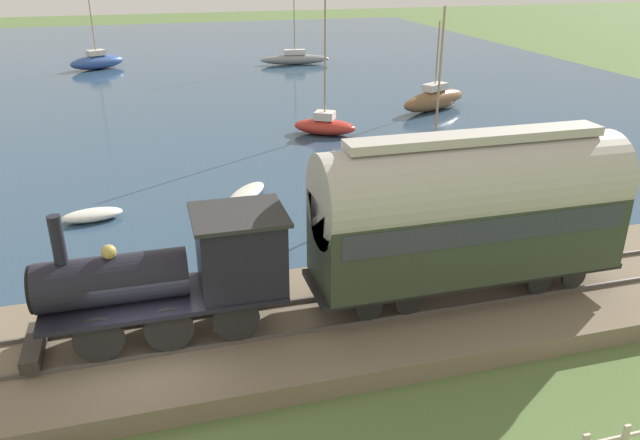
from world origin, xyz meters
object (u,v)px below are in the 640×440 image
sailboat_gray (295,58)px  sailboat_navy (432,173)px  passenger_coach (470,209)px  rowboat_near_shore (246,193)px  sailboat_red (325,125)px  steam_locomotive (183,269)px  rowboat_mid_harbor (92,215)px  rowboat_off_pier (263,241)px  sailboat_brown (434,99)px  sailboat_blue (97,61)px

sailboat_gray → sailboat_navy: (-33.07, 1.52, -0.07)m
passenger_coach → rowboat_near_shore: passenger_coach is taller
sailboat_gray → sailboat_red: size_ratio=1.12×
steam_locomotive → rowboat_mid_harbor: bearing=16.7°
sailboat_gray → rowboat_off_pier: size_ratio=4.16×
sailboat_brown → rowboat_near_shore: 19.26m
sailboat_red → sailboat_navy: sailboat_red is taller
rowboat_mid_harbor → rowboat_off_pier: rowboat_off_pier is taller
sailboat_gray → sailboat_blue: sailboat_gray is taller
sailboat_gray → rowboat_mid_harbor: (-33.41, 16.17, -0.33)m
sailboat_red → rowboat_near_shore: sailboat_red is taller
passenger_coach → rowboat_mid_harbor: size_ratio=3.72×
steam_locomotive → rowboat_off_pier: steam_locomotive is taller
sailboat_brown → sailboat_navy: size_ratio=0.76×
passenger_coach → sailboat_red: size_ratio=1.07×
steam_locomotive → passenger_coach: passenger_coach is taller
sailboat_blue → steam_locomotive: bearing=157.6°
sailboat_navy → rowboat_near_shore: (0.50, 8.42, -0.31)m
sailboat_red → steam_locomotive: bearing=-175.1°
sailboat_blue → sailboat_red: bearing=179.6°
sailboat_red → rowboat_off_pier: sailboat_red is taller
passenger_coach → rowboat_off_pier: size_ratio=3.99×
passenger_coach → sailboat_red: 19.71m
sailboat_navy → sailboat_blue: bearing=16.4°
passenger_coach → sailboat_navy: bearing=-20.8°
steam_locomotive → sailboat_red: sailboat_red is taller
sailboat_brown → sailboat_blue: (22.44, 22.21, -0.03)m
sailboat_navy → rowboat_off_pier: sailboat_navy is taller
sailboat_brown → rowboat_near_shore: size_ratio=1.96×
sailboat_blue → rowboat_mid_harbor: 35.84m
steam_locomotive → sailboat_blue: bearing=5.4°
rowboat_off_pier → rowboat_near_shore: bearing=47.2°
sailboat_red → sailboat_brown: bearing=-35.9°
rowboat_mid_harbor → rowboat_off_pier: 7.34m
rowboat_off_pier → sailboat_navy: bearing=-11.9°
sailboat_red → sailboat_brown: size_ratio=1.44×
sailboat_navy → rowboat_near_shore: sailboat_navy is taller
sailboat_red → rowboat_mid_harbor: sailboat_red is taller
sailboat_navy → sailboat_gray: bearing=-10.5°
steam_locomotive → passenger_coach: (-0.00, -7.80, 0.75)m
sailboat_gray → sailboat_navy: 33.11m
sailboat_red → rowboat_mid_harbor: size_ratio=3.47×
sailboat_brown → rowboat_mid_harbor: size_ratio=2.42×
sailboat_gray → steam_locomotive: bearing=169.7°
rowboat_off_pier → sailboat_brown: bearing=9.9°
sailboat_red → rowboat_mid_harbor: 15.53m
steam_locomotive → sailboat_red: 21.65m
sailboat_blue → rowboat_mid_harbor: size_ratio=3.83×
passenger_coach → sailboat_blue: 47.37m
rowboat_mid_harbor → rowboat_off_pier: bearing=-133.8°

